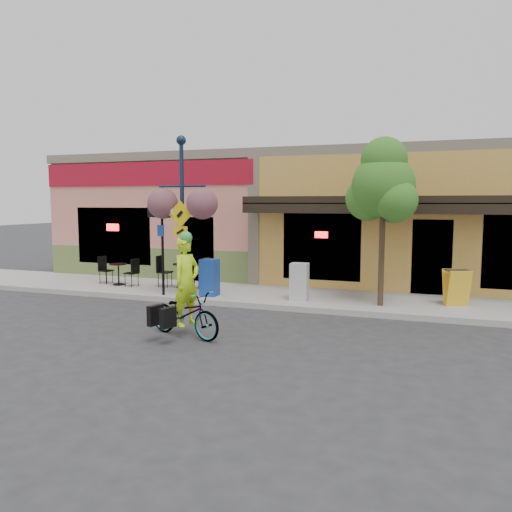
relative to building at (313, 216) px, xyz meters
The scene contains 14 objects.
ground 7.83m from the building, 90.00° to the right, with size 90.00×90.00×0.00m, color #2D2D30.
sidewalk 5.91m from the building, 90.00° to the right, with size 24.00×3.00×0.15m, color #9E9B93.
curb 7.28m from the building, 90.00° to the right, with size 24.00×0.12×0.15m, color #A8A59E.
building is the anchor object (origin of this frame).
bicycle 10.18m from the building, 92.30° to the right, with size 0.64×1.85×0.97m, color #9B250E.
cyclist_rider 10.12m from the building, 92.02° to the right, with size 0.67×0.44×1.84m, color #C0F319.
lamp_post 7.16m from the building, 107.02° to the right, with size 1.42×0.57×4.44m, color #12243B, non-canonical shape.
one_way_sign 7.35m from the building, 112.49° to the right, with size 0.97×0.21×2.53m, color black, non-canonical shape.
cafe_set_left 7.76m from the building, 131.48° to the right, with size 1.50×0.75×0.90m, color black, non-canonical shape.
cafe_set_right 6.37m from the building, 117.44° to the right, with size 1.64×0.82×0.99m, color black, non-canonical shape.
newspaper_box_blue 6.75m from the building, 103.32° to the right, with size 0.47×0.42×1.04m, color #193E97, non-canonical shape.
newspaper_box_grey 6.46m from the building, 80.36° to the right, with size 0.47×0.42×1.00m, color #B6B6B6, non-canonical shape.
street_tree 6.94m from the building, 62.65° to the right, with size 1.68×1.68×4.31m, color #3D7A26, non-canonical shape.
sandwich_board 7.82m from the building, 48.41° to the right, with size 0.56×0.41×0.94m, color yellow, non-canonical shape.
Camera 1 is at (4.36, -11.60, 2.78)m, focal length 35.00 mm.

